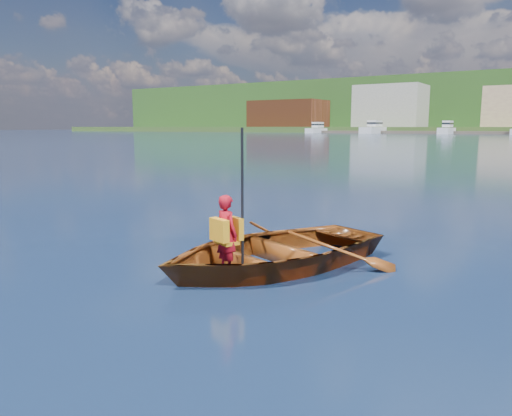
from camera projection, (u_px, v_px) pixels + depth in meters
The scene contains 3 objects.
ground at pixel (242, 251), 8.31m from camera, with size 600.00×600.00×0.00m.
rowboat at pixel (272, 251), 7.39m from camera, with size 3.80×4.43×0.77m.
child_paddler at pixel (227, 233), 6.67m from camera, with size 0.45×0.43×1.94m.
Camera 1 is at (4.53, -6.70, 2.05)m, focal length 35.00 mm.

